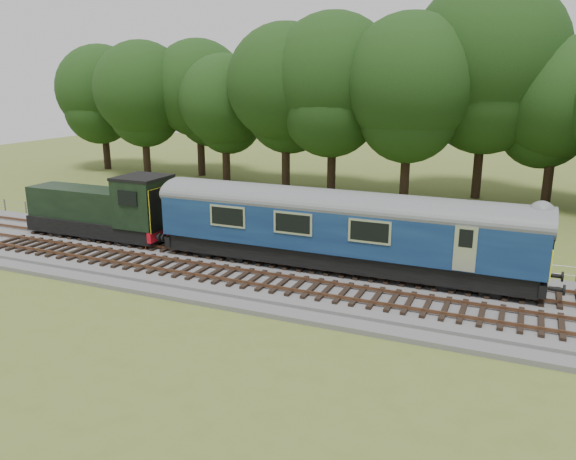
% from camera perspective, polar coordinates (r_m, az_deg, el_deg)
% --- Properties ---
extents(ground, '(120.00, 120.00, 0.00)m').
position_cam_1_polar(ground, '(26.37, 0.84, -5.16)').
color(ground, '#586A27').
rests_on(ground, ground).
extents(ballast, '(70.00, 7.00, 0.35)m').
position_cam_1_polar(ballast, '(26.31, 0.84, -4.80)').
color(ballast, '#4C4C4F').
rests_on(ballast, ground).
extents(track_north, '(67.20, 2.40, 0.21)m').
position_cam_1_polar(track_north, '(27.46, 1.96, -3.42)').
color(track_north, black).
rests_on(track_north, ballast).
extents(track_south, '(67.20, 2.40, 0.21)m').
position_cam_1_polar(track_south, '(24.85, -0.58, -5.44)').
color(track_south, black).
rests_on(track_south, ballast).
extents(fence, '(64.00, 0.12, 1.00)m').
position_cam_1_polar(fence, '(30.35, 4.10, -2.44)').
color(fence, '#6B6054').
rests_on(fence, ground).
extents(tree_line, '(70.00, 8.00, 18.00)m').
position_cam_1_polar(tree_line, '(46.74, 11.25, 3.57)').
color(tree_line, black).
rests_on(tree_line, ground).
extents(dmu_railcar, '(18.05, 2.86, 3.88)m').
position_cam_1_polar(dmu_railcar, '(26.31, 5.32, 0.67)').
color(dmu_railcar, black).
rests_on(dmu_railcar, ground).
extents(shunter_loco, '(8.91, 2.60, 3.38)m').
position_cam_1_polar(shunter_loco, '(33.35, -18.08, 1.96)').
color(shunter_loco, black).
rests_on(shunter_loco, ground).
extents(worker, '(0.78, 0.74, 1.80)m').
position_cam_1_polar(worker, '(30.65, -14.05, -0.26)').
color(worker, '#EC520C').
rests_on(worker, ballast).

